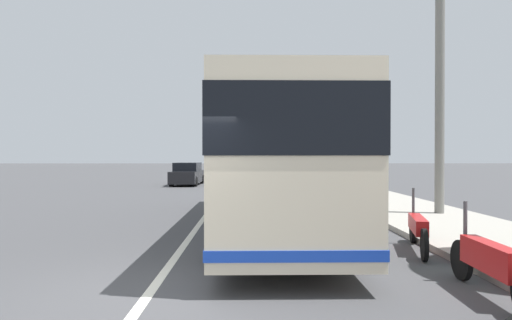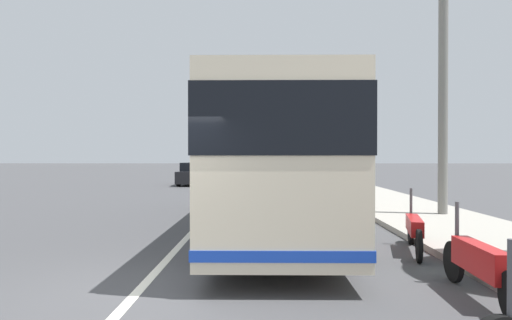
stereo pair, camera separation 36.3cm
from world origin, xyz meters
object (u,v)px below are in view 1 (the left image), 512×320
Objects in this scene: motorcycle_angled at (490,263)px; car_oncoming at (215,167)px; car_ahead_same_lane at (188,174)px; utility_pole at (440,78)px; motorcycle_mid_row at (418,229)px; coach_bus at (272,157)px.

motorcycle_angled is 43.69m from car_oncoming.
utility_pole is at bearing 35.30° from car_ahead_same_lane.
motorcycle_mid_row is at bearing -0.97° from motorcycle_angled.
motorcycle_mid_row is 0.50× the size of car_ahead_same_lane.
motorcycle_angled is at bearing -168.92° from motorcycle_mid_row.
motorcycle_angled is at bearing -156.24° from coach_bus.
motorcycle_mid_row is 6.78m from utility_pole.
motorcycle_mid_row is at bearing 9.54° from car_oncoming.
motorcycle_angled is (-6.13, -2.69, -1.45)m from coach_bus.
coach_bus is 17.92m from car_ahead_same_lane.
coach_bus is 2.99× the size of car_oncoming.
car_ahead_same_lane reaches higher than motorcycle_mid_row.
motorcycle_mid_row is (-3.20, -2.85, -1.47)m from coach_bus.
motorcycle_mid_row is (2.92, -0.16, -0.02)m from motorcycle_angled.
utility_pole is at bearing 14.91° from car_oncoming.
motorcycle_angled is 24.52m from car_ahead_same_lane.
motorcycle_mid_row is 0.55× the size of car_oncoming.
motorcycle_mid_row is 21.82m from car_ahead_same_lane.
motorcycle_angled is 2.93m from motorcycle_mid_row.
coach_bus reaches higher than car_oncoming.
car_ahead_same_lane is (17.22, 4.82, -1.21)m from coach_bus.
utility_pole is at bearing -14.24° from motorcycle_mid_row.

